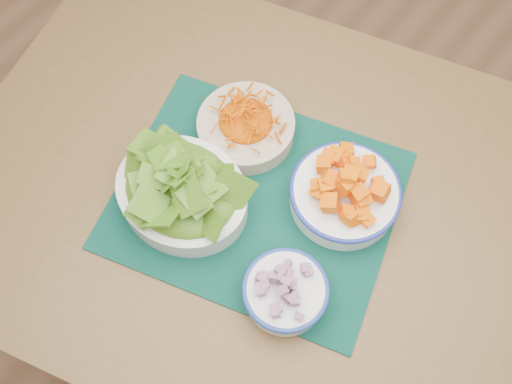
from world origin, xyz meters
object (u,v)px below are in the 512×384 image
carrot_bowl (246,124)px  onion_bowl (285,291)px  table (291,224)px  squash_bowl (346,190)px  placemat (256,200)px  lettuce_bowl (181,188)px

carrot_bowl → onion_bowl: size_ratio=1.33×
table → squash_bowl: squash_bowl is taller
placemat → onion_bowl: (0.15, -0.11, 0.04)m
placemat → squash_bowl: bearing=20.6°
carrot_bowl → onion_bowl: (0.25, -0.20, -0.00)m
placemat → table: bearing=14.0°
table → carrot_bowl: bearing=143.7°
squash_bowl → onion_bowl: 0.21m
carrot_bowl → table: bearing=-20.4°
lettuce_bowl → onion_bowl: (0.25, -0.02, -0.02)m
onion_bowl → carrot_bowl: bearing=141.0°
squash_bowl → lettuce_bowl: lettuce_bowl is taller
squash_bowl → onion_bowl: bearing=-82.6°
placemat → squash_bowl: 0.16m
placemat → carrot_bowl: (-0.10, 0.09, 0.04)m
lettuce_bowl → squash_bowl: bearing=33.6°
table → carrot_bowl: 0.22m
placemat → onion_bowl: size_ratio=2.76×
onion_bowl → placemat: bearing=144.1°
placemat → lettuce_bowl: (-0.10, -0.08, 0.06)m
table → squash_bowl: 0.17m
placemat → lettuce_bowl: lettuce_bowl is taller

